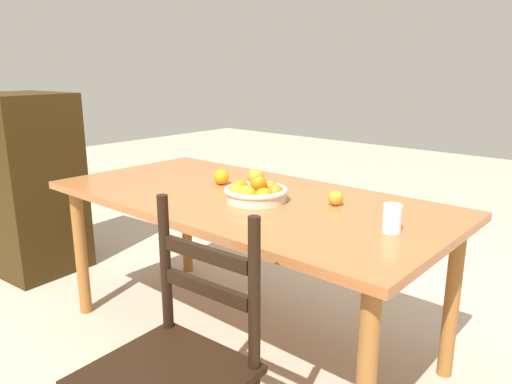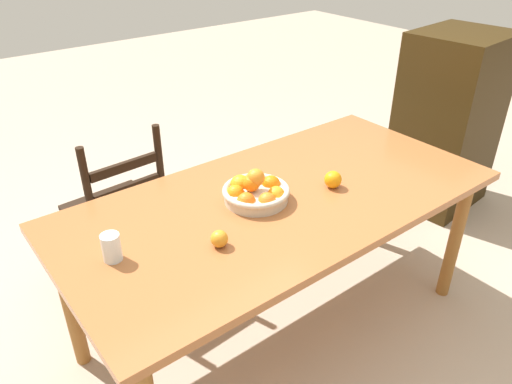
# 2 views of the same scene
# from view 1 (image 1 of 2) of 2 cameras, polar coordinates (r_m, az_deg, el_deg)

# --- Properties ---
(ground_plane) EXTENTS (12.00, 12.00, 0.00)m
(ground_plane) POSITION_cam_1_polar(r_m,az_deg,el_deg) (2.47, -1.31, -17.00)
(ground_plane) COLOR tan
(dining_table) EXTENTS (1.86, 0.91, 0.73)m
(dining_table) POSITION_cam_1_polar(r_m,az_deg,el_deg) (2.20, -1.41, -2.26)
(dining_table) COLOR #A15D32
(dining_table) RESTS_ON ground
(chair_near_window) EXTENTS (0.45, 0.45, 0.90)m
(chair_near_window) POSITION_cam_1_polar(r_m,az_deg,el_deg) (1.54, -9.56, -20.03)
(chair_near_window) COLOR black
(chair_near_window) RESTS_ON ground
(cabinet) EXTENTS (0.62, 0.55, 1.14)m
(cabinet) POSITION_cam_1_polar(r_m,az_deg,el_deg) (3.40, -25.39, 0.88)
(cabinet) COLOR #2F2009
(cabinet) RESTS_ON ground
(fruit_bowl) EXTENTS (0.28, 0.28, 0.14)m
(fruit_bowl) POSITION_cam_1_polar(r_m,az_deg,el_deg) (2.07, -0.10, 0.00)
(fruit_bowl) COLOR beige
(fruit_bowl) RESTS_ON dining_table
(orange_loose_0) EXTENTS (0.06, 0.06, 0.06)m
(orange_loose_0) POSITION_cam_1_polar(r_m,az_deg,el_deg) (2.04, 9.40, -0.70)
(orange_loose_0) COLOR orange
(orange_loose_0) RESTS_ON dining_table
(orange_loose_1) EXTENTS (0.07, 0.07, 0.07)m
(orange_loose_1) POSITION_cam_1_polar(r_m,az_deg,el_deg) (2.38, -4.14, 1.78)
(orange_loose_1) COLOR orange
(orange_loose_1) RESTS_ON dining_table
(drinking_glass) EXTENTS (0.07, 0.07, 0.10)m
(drinking_glass) POSITION_cam_1_polar(r_m,az_deg,el_deg) (1.75, 15.83, -3.02)
(drinking_glass) COLOR silver
(drinking_glass) RESTS_ON dining_table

